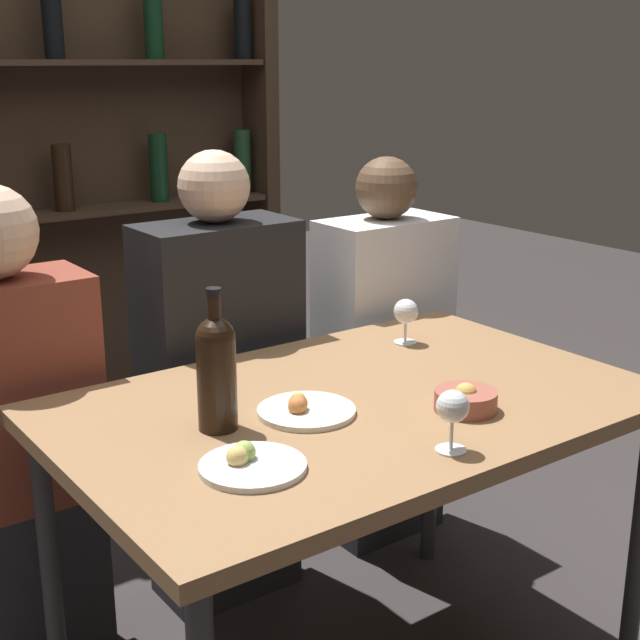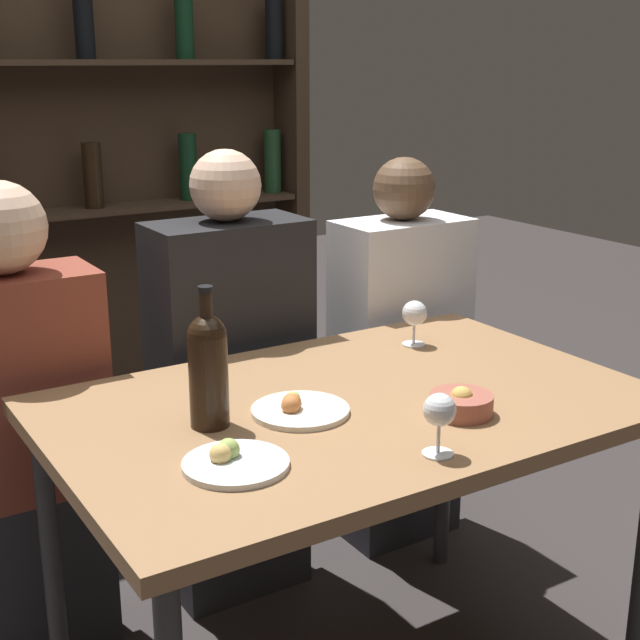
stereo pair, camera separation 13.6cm
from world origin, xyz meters
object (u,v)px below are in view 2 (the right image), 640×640
(wine_glass_1, at_px, (439,412))
(wine_bottle, at_px, (208,365))
(seated_person_right, at_px, (399,366))
(food_plate_0, at_px, (233,461))
(wine_glass_0, at_px, (414,315))
(snack_bowl, at_px, (461,403))
(seated_person_center, at_px, (230,394))
(food_plate_1, at_px, (298,409))
(seated_person_left, at_px, (21,444))

(wine_glass_1, bearing_deg, wine_bottle, 130.52)
(seated_person_right, bearing_deg, food_plate_0, -141.68)
(wine_glass_0, bearing_deg, food_plate_0, -151.24)
(snack_bowl, height_order, seated_person_right, seated_person_right)
(wine_glass_0, xyz_separation_m, seated_person_right, (0.22, 0.35, -0.28))
(seated_person_right, bearing_deg, snack_bowl, -118.94)
(food_plate_0, bearing_deg, seated_person_right, 38.32)
(wine_glass_0, relative_size, food_plate_0, 0.60)
(seated_person_center, bearing_deg, wine_glass_0, -44.29)
(snack_bowl, bearing_deg, wine_bottle, 154.46)
(food_plate_1, relative_size, snack_bowl, 1.56)
(wine_glass_0, xyz_separation_m, wine_glass_1, (-0.37, -0.55, 0.00))
(wine_glass_1, bearing_deg, wine_glass_0, 56.10)
(wine_bottle, xyz_separation_m, seated_person_right, (0.89, 0.55, -0.33))
(wine_bottle, relative_size, wine_glass_0, 2.45)
(wine_bottle, bearing_deg, wine_glass_1, -49.48)
(seated_person_center, bearing_deg, wine_glass_1, -90.82)
(food_plate_0, xyz_separation_m, food_plate_1, (0.23, 0.15, -0.00))
(snack_bowl, distance_m, seated_person_center, 0.81)
(wine_glass_1, height_order, seated_person_right, seated_person_right)
(food_plate_1, bearing_deg, wine_bottle, 167.81)
(snack_bowl, distance_m, seated_person_right, 0.91)
(food_plate_0, bearing_deg, wine_glass_0, 28.76)
(wine_glass_0, bearing_deg, food_plate_1, -153.88)
(seated_person_left, xyz_separation_m, seated_person_center, (0.57, 0.00, 0.01))
(wine_glass_1, bearing_deg, food_plate_1, 110.75)
(wine_bottle, bearing_deg, snack_bowl, -25.54)
(wine_glass_1, xyz_separation_m, snack_bowl, (0.17, 0.13, -0.06))
(wine_bottle, height_order, wine_glass_0, wine_bottle)
(snack_bowl, bearing_deg, seated_person_right, 61.06)
(wine_glass_1, distance_m, food_plate_1, 0.34)
(wine_glass_1, bearing_deg, food_plate_0, 155.51)
(wine_bottle, bearing_deg, seated_person_left, 114.79)
(seated_person_left, bearing_deg, seated_person_center, 0.00)
(wine_glass_0, bearing_deg, seated_person_left, 159.32)
(wine_glass_0, relative_size, seated_person_center, 0.09)
(seated_person_left, relative_size, seated_person_center, 0.97)
(food_plate_0, distance_m, snack_bowl, 0.51)
(wine_glass_1, distance_m, seated_person_left, 1.09)
(wine_glass_0, height_order, wine_glass_1, wine_glass_1)
(wine_glass_1, height_order, snack_bowl, wine_glass_1)
(wine_bottle, relative_size, food_plate_1, 1.41)
(food_plate_0, relative_size, snack_bowl, 1.48)
(wine_bottle, xyz_separation_m, seated_person_left, (-0.25, 0.55, -0.32))
(food_plate_0, height_order, snack_bowl, snack_bowl)
(seated_person_center, distance_m, seated_person_right, 0.58)
(wine_bottle, relative_size, seated_person_center, 0.23)
(snack_bowl, xyz_separation_m, seated_person_left, (-0.72, 0.77, -0.21))
(snack_bowl, distance_m, seated_person_left, 1.08)
(food_plate_0, xyz_separation_m, seated_person_right, (0.94, 0.74, -0.21))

